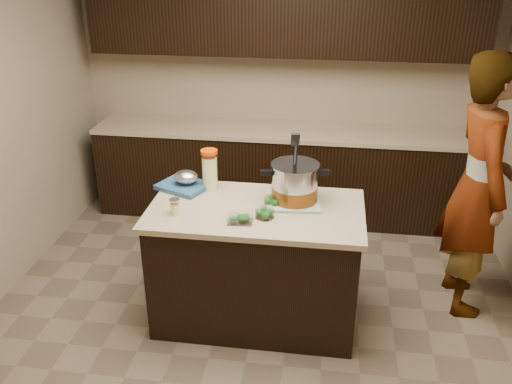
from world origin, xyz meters
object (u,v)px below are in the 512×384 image
(island, at_px, (256,264))
(lemonade_pitcher, at_px, (210,171))
(stock_pot, at_px, (295,185))
(person, at_px, (478,187))

(island, xyz_separation_m, lemonade_pitcher, (-0.38, 0.27, 0.58))
(stock_pot, height_order, person, person)
(stock_pot, relative_size, lemonade_pitcher, 1.62)
(island, height_order, lemonade_pitcher, lemonade_pitcher)
(island, distance_m, stock_pot, 0.64)
(lemonade_pitcher, relative_size, person, 0.15)
(person, bearing_deg, stock_pot, 98.99)
(stock_pot, bearing_deg, person, 3.88)
(lemonade_pitcher, bearing_deg, stock_pot, -12.28)
(lemonade_pitcher, distance_m, person, 1.91)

